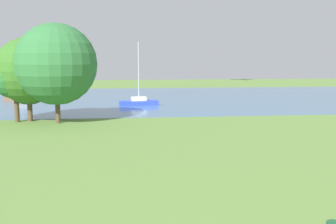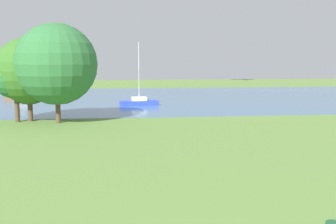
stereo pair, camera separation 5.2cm
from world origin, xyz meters
name	(u,v)px [view 2 (the right image)]	position (x,y,z in m)	size (l,w,h in m)	color
ground_plane	(153,132)	(0.00, 22.00, 0.00)	(160.00, 160.00, 0.00)	olive
water_surface	(139,98)	(0.00, 50.00, 0.01)	(140.00, 40.00, 0.02)	#486E93
sailboat_blue	(139,102)	(-0.36, 40.53, 0.48)	(5.00, 2.41, 7.96)	blue
sailboat_brown	(22,97)	(-16.71, 48.66, 0.47)	(5.01, 2.49, 7.45)	brown
tree_west_far	(15,74)	(-12.26, 28.76, 4.46)	(4.57, 4.57, 6.76)	brown
tree_east_far	(29,78)	(-11.21, 29.32, 4.06)	(4.99, 4.99, 6.56)	brown
tree_west_near	(28,71)	(-11.13, 29.07, 4.80)	(6.17, 6.17, 7.89)	brown
tree_east_near	(56,64)	(-8.34, 27.73, 5.41)	(7.44, 7.44, 9.14)	brown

